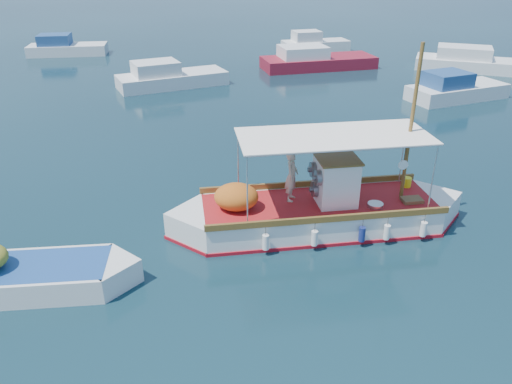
{
  "coord_description": "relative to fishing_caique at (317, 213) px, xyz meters",
  "views": [
    {
      "loc": [
        -0.43,
        -12.91,
        7.87
      ],
      "look_at": [
        -1.22,
        0.0,
        1.46
      ],
      "focal_mm": 35.0,
      "sensor_mm": 36.0,
      "label": 1
    }
  ],
  "objects": [
    {
      "name": "ground",
      "position": [
        -0.61,
        -0.62,
        -0.5
      ],
      "size": [
        160.0,
        160.0,
        0.0
      ],
      "primitive_type": "plane",
      "color": "black",
      "rests_on": "ground"
    },
    {
      "name": "fishing_caique",
      "position": [
        0.0,
        0.0,
        0.0
      ],
      "size": [
        9.16,
        3.91,
        5.72
      ],
      "rotation": [
        0.0,
        0.0,
        0.21
      ],
      "color": "white",
      "rests_on": "ground"
    },
    {
      "name": "dinghy",
      "position": [
        -7.7,
        -3.6,
        -0.19
      ],
      "size": [
        6.06,
        2.43,
        1.5
      ],
      "rotation": [
        0.0,
        0.0,
        0.16
      ],
      "color": "white",
      "rests_on": "ground"
    },
    {
      "name": "bg_boat_nw",
      "position": [
        -8.27,
        16.73,
        -0.01
      ],
      "size": [
        6.95,
        5.3,
        1.8
      ],
      "rotation": [
        0.0,
        0.0,
        0.51
      ],
      "color": "silver",
      "rests_on": "ground"
    },
    {
      "name": "bg_boat_n",
      "position": [
        0.96,
        22.39,
        -0.01
      ],
      "size": [
        8.44,
        5.12,
        1.8
      ],
      "rotation": [
        0.0,
        0.0,
        0.31
      ],
      "color": "maroon",
      "rests_on": "ground"
    },
    {
      "name": "bg_boat_ne",
      "position": [
        8.5,
        14.92,
        -0.01
      ],
      "size": [
        6.1,
        4.52,
        1.8
      ],
      "rotation": [
        0.0,
        0.0,
        0.46
      ],
      "color": "silver",
      "rests_on": "ground"
    },
    {
      "name": "bg_boat_e",
      "position": [
        12.26,
        22.33,
        -0.01
      ],
      "size": [
        9.23,
        4.97,
        1.8
      ],
      "rotation": [
        0.0,
        0.0,
        -0.28
      ],
      "color": "silver",
      "rests_on": "ground"
    },
    {
      "name": "bg_boat_far_w",
      "position": [
        -18.7,
        26.13,
        -0.01
      ],
      "size": [
        6.32,
        3.49,
        1.8
      ],
      "rotation": [
        0.0,
        0.0,
        0.21
      ],
      "color": "silver",
      "rests_on": "ground"
    },
    {
      "name": "bg_boat_far_n",
      "position": [
        1.14,
        29.13,
        -0.01
      ],
      "size": [
        5.79,
        3.6,
        1.8
      ],
      "rotation": [
        0.0,
        0.0,
        0.32
      ],
      "color": "silver",
      "rests_on": "ground"
    }
  ]
}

